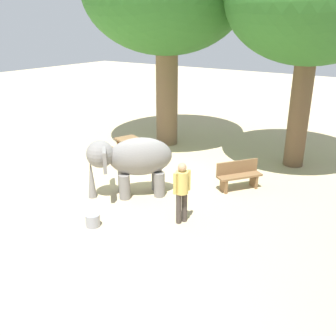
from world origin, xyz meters
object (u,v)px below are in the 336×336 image
elephant (132,159)px  person_handler (182,188)px  picnic_table_near (133,146)px  feed_bucket (93,220)px  wooden_bench (239,174)px

elephant → person_handler: (0.60, 2.11, -0.16)m
picnic_table_near → feed_bucket: bearing=-42.0°
person_handler → feed_bucket: person_handler is taller
elephant → feed_bucket: elephant is taller
person_handler → wooden_bench: (-2.75, 0.32, -0.48)m
feed_bucket → wooden_bench: bearing=153.9°
picnic_table_near → feed_bucket: 4.88m
elephant → wooden_bench: size_ratio=1.71×
picnic_table_near → elephant: bearing=-30.4°
elephant → picnic_table_near: bearing=-95.5°
person_handler → picnic_table_near: person_handler is taller
wooden_bench → picnic_table_near: size_ratio=0.71×
picnic_table_near → person_handler: bearing=-15.3°
elephant → picnic_table_near: 2.99m
person_handler → feed_bucket: bearing=61.7°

